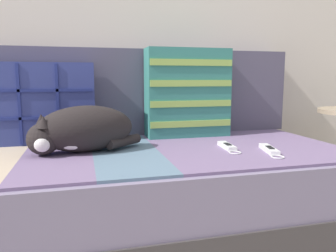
% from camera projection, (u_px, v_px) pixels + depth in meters
% --- Properties ---
extents(ground_plane, '(14.00, 14.00, 0.00)m').
position_uv_depth(ground_plane, '(129.00, 246.00, 1.30)').
color(ground_plane, '#A89E8E').
extents(couch, '(1.92, 0.89, 0.37)m').
position_uv_depth(couch, '(125.00, 193.00, 1.38)').
color(couch, '#3D3838').
rests_on(couch, ground_plane).
extents(sofa_backrest, '(1.88, 0.14, 0.43)m').
position_uv_depth(sofa_backrest, '(114.00, 92.00, 1.67)').
color(sofa_backrest, '#514C60').
rests_on(sofa_backrest, couch).
extents(throw_pillow_quilted, '(0.47, 0.14, 0.36)m').
position_uv_depth(throw_pillow_quilted, '(41.00, 103.00, 1.46)').
color(throw_pillow_quilted, navy).
rests_on(throw_pillow_quilted, couch).
extents(throw_pillow_striped, '(0.41, 0.14, 0.43)m').
position_uv_depth(throw_pillow_striped, '(188.00, 93.00, 1.62)').
color(throw_pillow_striped, '#337A70').
rests_on(throw_pillow_striped, couch).
extents(sleeping_cat, '(0.44, 0.26, 0.18)m').
position_uv_depth(sleeping_cat, '(80.00, 130.00, 1.28)').
color(sleeping_cat, black).
rests_on(sleeping_cat, couch).
extents(game_remote_near, '(0.06, 0.19, 0.02)m').
position_uv_depth(game_remote_near, '(227.00, 147.00, 1.35)').
color(game_remote_near, white).
rests_on(game_remote_near, couch).
extents(game_remote_far, '(0.09, 0.21, 0.02)m').
position_uv_depth(game_remote_far, '(270.00, 150.00, 1.29)').
color(game_remote_far, white).
rests_on(game_remote_far, couch).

